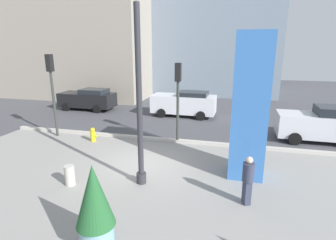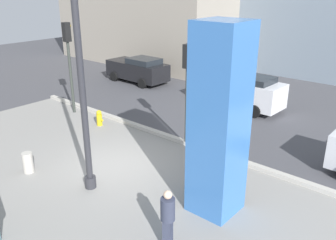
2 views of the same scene
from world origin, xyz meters
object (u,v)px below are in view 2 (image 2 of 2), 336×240
(fire_hydrant, at_px, (99,118))
(pedestrian_by_curb, at_px, (168,216))
(art_pillar_blue, at_px, (219,123))
(car_curb_west, at_px, (138,69))
(car_far_lane, at_px, (241,90))
(concrete_bollard, at_px, (28,163))
(traffic_light_corner, at_px, (187,79))
(lamp_post, at_px, (83,94))
(traffic_light_far_side, at_px, (69,53))

(fire_hydrant, height_order, pedestrian_by_curb, pedestrian_by_curb)
(art_pillar_blue, bearing_deg, car_curb_west, 143.66)
(car_far_lane, bearing_deg, art_pillar_blue, -64.60)
(concrete_bollard, distance_m, traffic_light_corner, 6.54)
(lamp_post, xyz_separation_m, traffic_light_far_side, (-6.45, 4.01, -0.14))
(fire_hydrant, xyz_separation_m, pedestrian_by_curb, (7.75, -4.17, 0.53))
(art_pillar_blue, height_order, traffic_light_corner, art_pillar_blue)
(art_pillar_blue, relative_size, traffic_light_far_side, 1.20)
(lamp_post, bearing_deg, concrete_bollard, -162.47)
(traffic_light_far_side, xyz_separation_m, pedestrian_by_curb, (10.16, -4.49, -2.15))
(pedestrian_by_curb, bearing_deg, concrete_bollard, -177.24)
(fire_hydrant, bearing_deg, art_pillar_blue, -14.70)
(lamp_post, relative_size, art_pillar_blue, 1.21)
(art_pillar_blue, distance_m, pedestrian_by_curb, 2.80)
(concrete_bollard, distance_m, traffic_light_far_side, 6.79)
(fire_hydrant, height_order, traffic_light_corner, traffic_light_corner)
(concrete_bollard, bearing_deg, traffic_light_corner, 62.39)
(concrete_bollard, bearing_deg, pedestrian_by_curb, 2.76)
(concrete_bollard, xyz_separation_m, traffic_light_far_side, (-3.99, 4.79, 2.67))
(traffic_light_far_side, xyz_separation_m, car_far_lane, (6.08, 6.22, -2.11))
(traffic_light_corner, bearing_deg, art_pillar_blue, -41.46)
(lamp_post, relative_size, traffic_light_corner, 1.59)
(lamp_post, xyz_separation_m, car_far_lane, (-0.37, 10.23, -2.25))
(traffic_light_corner, xyz_separation_m, car_curb_west, (-8.55, 5.80, -1.92))
(art_pillar_blue, bearing_deg, lamp_post, -155.86)
(fire_hydrant, distance_m, traffic_light_far_side, 3.62)
(traffic_light_corner, distance_m, car_curb_west, 10.51)
(lamp_post, distance_m, pedestrian_by_curb, 4.39)
(traffic_light_corner, bearing_deg, lamp_post, -94.45)
(lamp_post, distance_m, traffic_light_corner, 4.64)
(art_pillar_blue, xyz_separation_m, car_far_lane, (-4.07, 8.57, -1.76))
(traffic_light_far_side, relative_size, traffic_light_corner, 1.09)
(fire_hydrant, xyz_separation_m, car_far_lane, (3.67, 6.54, 0.57))
(car_far_lane, height_order, car_curb_west, car_far_lane)
(car_far_lane, distance_m, car_curb_west, 7.83)
(concrete_bollard, distance_m, car_curb_west, 12.58)
(lamp_post, xyz_separation_m, pedestrian_by_curb, (3.71, -0.48, -2.29))
(traffic_light_far_side, relative_size, car_far_lane, 0.98)
(lamp_post, height_order, pedestrian_by_curb, lamp_post)
(car_curb_west, xyz_separation_m, pedestrian_by_curb, (11.91, -10.89, 0.03))
(car_far_lane, bearing_deg, fire_hydrant, -119.27)
(concrete_bollard, relative_size, car_far_lane, 0.16)
(lamp_post, xyz_separation_m, art_pillar_blue, (3.70, 1.66, -0.48))
(fire_hydrant, distance_m, car_curb_west, 7.92)
(lamp_post, distance_m, fire_hydrant, 6.15)
(lamp_post, height_order, traffic_light_corner, lamp_post)
(traffic_light_corner, bearing_deg, car_far_lane, 97.38)
(lamp_post, relative_size, concrete_bollard, 8.72)
(art_pillar_blue, xyz_separation_m, concrete_bollard, (-6.16, -2.43, -2.33))
(concrete_bollard, bearing_deg, car_curb_west, 117.16)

